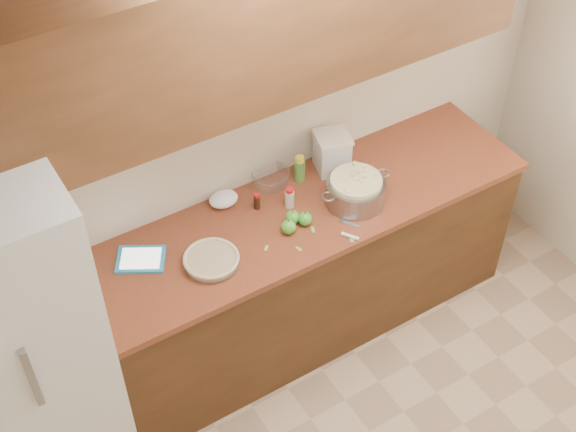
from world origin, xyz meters
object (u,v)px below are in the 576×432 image
pie (211,260)px  flour_canister (332,152)px  tablet (141,259)px  colander (355,191)px

pie → flour_canister: 0.92m
pie → tablet: bearing=145.3°
pie → colander: size_ratio=0.69×
flour_canister → tablet: size_ratio=0.77×
pie → flour_canister: flour_canister is taller
pie → flour_canister: (0.87, 0.28, 0.09)m
flour_canister → pie: bearing=-162.4°
pie → tablet: 0.34m
flour_canister → tablet: flour_canister is taller
pie → colander: (0.83, -0.00, 0.05)m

